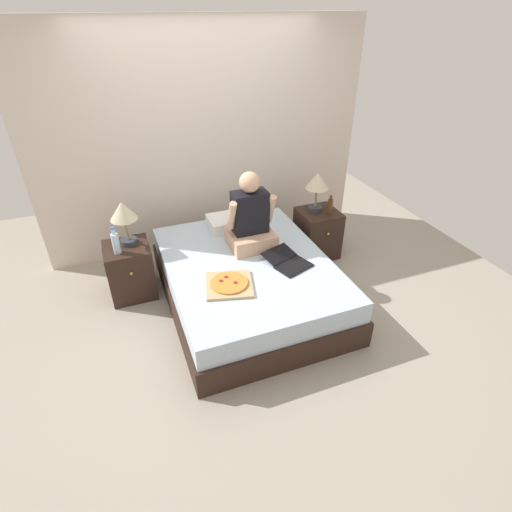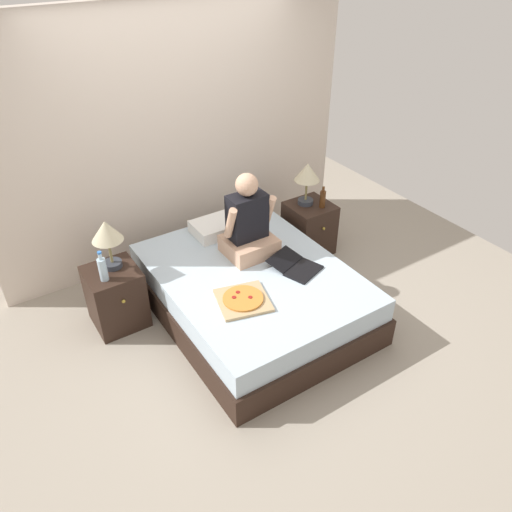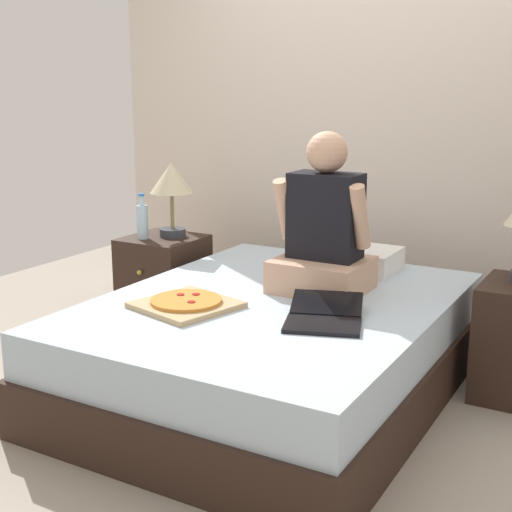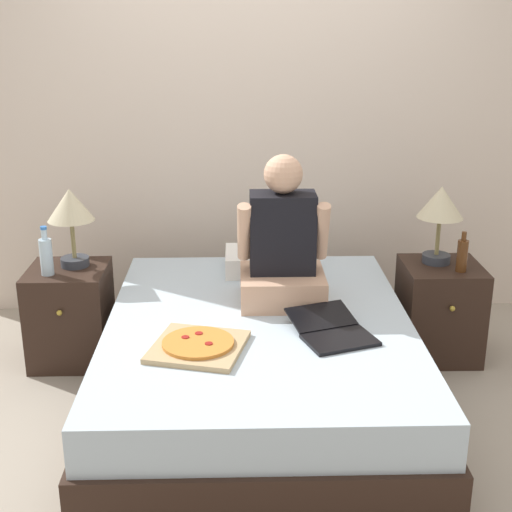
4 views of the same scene
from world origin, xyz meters
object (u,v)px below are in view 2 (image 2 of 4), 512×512
at_px(person_seated, 248,225).
at_px(nightstand_left, 116,297).
at_px(water_bottle, 103,269).
at_px(nightstand_right, 309,228).
at_px(lamp_on_left_nightstand, 107,234).
at_px(pizza_box, 243,300).
at_px(lamp_on_right_nightstand, 307,175).
at_px(laptop, 297,267).
at_px(beer_bottle, 323,199).
at_px(bed, 252,292).

bearing_deg(person_seated, nightstand_left, 166.91).
height_order(water_bottle, nightstand_right, water_bottle).
distance_m(lamp_on_left_nightstand, pizza_box, 1.24).
xyz_separation_m(lamp_on_right_nightstand, laptop, (-0.69, -0.79, -0.39)).
relative_size(nightstand_left, person_seated, 0.72).
bearing_deg(beer_bottle, bed, -158.59).
distance_m(beer_bottle, person_seated, 1.03).
height_order(water_bottle, laptop, water_bottle).
relative_size(bed, pizza_box, 4.13).
bearing_deg(water_bottle, beer_bottle, -0.25).
distance_m(laptop, pizza_box, 0.65).
bearing_deg(lamp_on_left_nightstand, bed, -30.09).
distance_m(person_seated, laptop, 0.57).
xyz_separation_m(bed, pizza_box, (-0.29, -0.31, 0.26)).
relative_size(nightstand_left, lamp_on_right_nightstand, 1.25).
height_order(lamp_on_left_nightstand, pizza_box, lamp_on_left_nightstand).
xyz_separation_m(bed, lamp_on_right_nightstand, (1.04, 0.60, 0.65)).
bearing_deg(nightstand_left, lamp_on_right_nightstand, 1.36).
height_order(nightstand_right, beer_bottle, beer_bottle).
height_order(beer_bottle, person_seated, person_seated).
relative_size(nightstand_right, laptop, 1.13).
height_order(bed, laptop, laptop).
bearing_deg(nightstand_right, person_seated, -163.47).
xyz_separation_m(lamp_on_right_nightstand, pizza_box, (-1.33, -0.91, -0.39)).
bearing_deg(nightstand_left, laptop, -27.51).
bearing_deg(lamp_on_left_nightstand, nightstand_right, -1.36).
xyz_separation_m(water_bottle, beer_bottle, (2.29, -0.01, -0.02)).
bearing_deg(lamp_on_right_nightstand, laptop, -131.37).
bearing_deg(lamp_on_left_nightstand, lamp_on_right_nightstand, 0.00).
distance_m(water_bottle, person_seated, 1.30).
distance_m(nightstand_left, nightstand_right, 2.14).
bearing_deg(water_bottle, person_seated, -8.40).
height_order(nightstand_right, laptop, nightstand_right).
relative_size(lamp_on_right_nightstand, beer_bottle, 1.96).
bearing_deg(bed, nightstand_right, 27.07).
relative_size(beer_bottle, person_seated, 0.29).
bearing_deg(bed, nightstand_left, 152.93).
bearing_deg(bed, lamp_on_right_nightstand, 29.85).
xyz_separation_m(nightstand_left, nightstand_right, (2.14, 0.00, 0.00)).
xyz_separation_m(bed, laptop, (0.35, -0.19, 0.26)).
relative_size(nightstand_left, lamp_on_left_nightstand, 1.25).
height_order(nightstand_left, beer_bottle, beer_bottle).
distance_m(water_bottle, lamp_on_right_nightstand, 2.21).
xyz_separation_m(lamp_on_right_nightstand, person_seated, (-0.91, -0.33, -0.13)).
distance_m(lamp_on_right_nightstand, person_seated, 0.98).
xyz_separation_m(lamp_on_left_nightstand, pizza_box, (0.74, -0.91, -0.39)).
bearing_deg(beer_bottle, pizza_box, -151.93).
xyz_separation_m(nightstand_left, pizza_box, (0.78, -0.86, 0.21)).
bearing_deg(lamp_on_left_nightstand, water_bottle, -130.60).
bearing_deg(water_bottle, laptop, -23.41).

